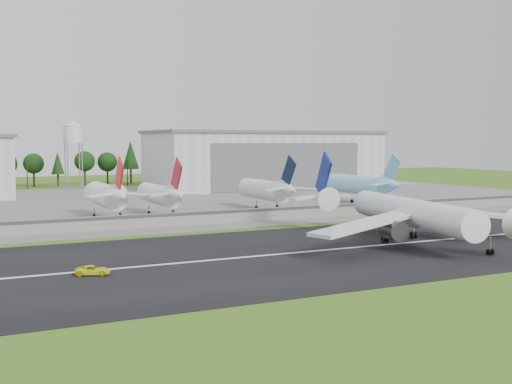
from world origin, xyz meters
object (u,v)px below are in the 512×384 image
parked_jet_navy (269,190)px  parked_jet_skyblue (363,184)px  parked_jet_red_a (108,195)px  parked_jet_red_b (163,194)px  main_airliner (413,219)px  ground_vehicle (93,270)px

parked_jet_navy → parked_jet_skyblue: (37.74, 5.02, 0.10)m
parked_jet_red_a → parked_jet_red_b: bearing=-0.2°
main_airliner → ground_vehicle: size_ratio=11.03×
ground_vehicle → parked_jet_navy: (67.07, 69.84, 5.45)m
main_airliner → parked_jet_red_a: 81.28m
ground_vehicle → parked_jet_red_b: bearing=-7.1°
main_airliner → parked_jet_skyblue: (39.72, 72.03, 1.49)m
parked_jet_skyblue → parked_jet_red_b: bearing=-175.9°
main_airliner → parked_jet_red_a: main_airliner is taller
ground_vehicle → parked_jet_red_a: size_ratio=0.17×
main_airliner → parked_jet_navy: bearing=-80.7°
parked_jet_red_b → ground_vehicle: bearing=-116.0°
parked_jet_red_b → parked_jet_red_a: bearing=179.8°
parked_jet_skyblue → main_airliner: bearing=-118.9°
main_airliner → parked_jet_red_a: bearing=-44.6°
parked_jet_red_b → parked_jet_navy: parked_jet_navy is taller
parked_jet_red_a → parked_jet_skyblue: size_ratio=0.84×
main_airliner → ground_vehicle: bearing=13.5°
parked_jet_red_a → parked_jet_skyblue: parked_jet_skyblue is taller
parked_jet_red_b → parked_jet_skyblue: 70.94m
parked_jet_skyblue → parked_jet_red_a: bearing=-176.7°
main_airliner → ground_vehicle: 65.27m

